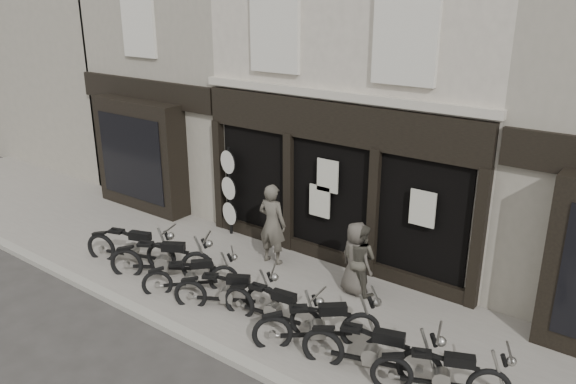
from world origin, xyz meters
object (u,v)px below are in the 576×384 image
Objects in this scene: motorcycle_6 at (372,355)px; man_right at (356,258)px; motorcycle_2 at (192,279)px; man_centre at (360,259)px; motorcycle_1 at (163,262)px; advert_sign_post at (229,195)px; motorcycle_7 at (442,378)px; motorcycle_4 at (273,310)px; motorcycle_5 at (318,329)px; motorcycle_0 at (132,250)px; man_left at (272,224)px; motorcycle_3 at (227,295)px.

man_right is (-1.59, 2.14, 0.46)m from motorcycle_6.
man_centre reaches higher than motorcycle_2.
advert_sign_post is at bearing 66.97° from motorcycle_1.
motorcycle_7 is at bearing -31.86° from motorcycle_1.
motorcycle_5 reaches higher than motorcycle_4.
motorcycle_1 reaches higher than motorcycle_0.
motorcycle_0 is at bearing 131.80° from motorcycle_2.
advert_sign_post reaches higher than motorcycle_4.
motorcycle_7 is 1.05× the size of man_left.
man_right is at bearing 65.39° from motorcycle_4.
motorcycle_2 is 1.09m from motorcycle_3.
man_centre is at bearing 2.88° from motorcycle_0.
motorcycle_7 is at bearing -39.47° from motorcycle_5.
motorcycle_6 is at bearing -46.99° from motorcycle_5.
advert_sign_post is (0.68, 2.65, 0.75)m from motorcycle_0.
man_left is at bearing 2.62° from man_centre.
motorcycle_0 is 1.18× the size of man_left.
motorcycle_1 is at bearing 155.55° from motorcycle_7.
man_centre is (3.85, 2.01, 0.44)m from motorcycle_1.
motorcycle_0 is 5.31m from motorcycle_5.
man_right reaches higher than motorcycle_7.
motorcycle_2 is at bearing 147.23° from motorcycle_3.
motorcycle_6 is at bearing -12.91° from advert_sign_post.
motorcycle_3 is 2.74m from man_right.
motorcycle_1 is at bearing 42.13° from man_right.
advert_sign_post is (-5.79, 2.84, 0.75)m from motorcycle_6.
motorcycle_6 is 2.71m from man_right.
motorcycle_0 is 4.26m from motorcycle_4.
motorcycle_5 is 1.20× the size of man_right.
motorcycle_7 is (4.45, 0.12, 0.00)m from motorcycle_3.
motorcycle_6 is 2.72m from man_centre.
motorcycle_0 is 5.35m from man_centre.
motorcycle_6 reaches higher than motorcycle_0.
motorcycle_0 is at bearing -91.11° from advert_sign_post.
man_left is at bearing 29.48° from motorcycle_2.
man_left is 1.22× the size of man_right.
motorcycle_6 reaches higher than motorcycle_3.
motorcycle_7 is at bearing 159.30° from man_right.
advert_sign_post is (-0.41, 2.65, 0.75)m from motorcycle_1.
motorcycle_3 is 2.33m from man_left.
man_left reaches higher than man_right.
man_right is at bearing 3.74° from advert_sign_post.
man_left is 0.78× the size of advert_sign_post.
motorcycle_2 is 2.27m from man_left.
motorcycle_0 is at bearing 138.13° from motorcycle_5.
motorcycle_4 is 1.42× the size of man_centre.
motorcycle_1 is at bearing 30.69° from man_centre.
motorcycle_6 is at bearing -48.16° from motorcycle_2.
man_centre is at bearing 107.78° from motorcycle_6.
man_centre is (2.34, -0.02, -0.19)m from man_left.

